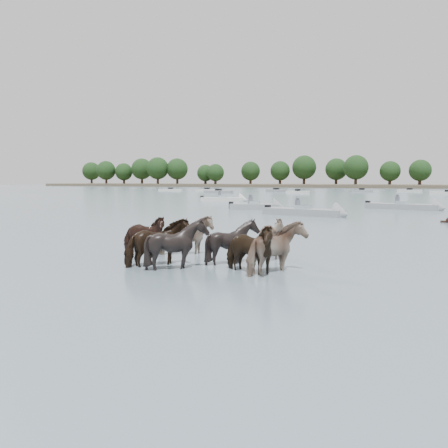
% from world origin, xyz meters
% --- Properties ---
extents(ground, '(400.00, 400.00, 0.00)m').
position_xyz_m(ground, '(0.00, 0.00, 0.00)').
color(ground, slate).
rests_on(ground, ground).
extents(shoreline, '(160.00, 30.00, 1.00)m').
position_xyz_m(shoreline, '(-70.00, 150.00, 0.50)').
color(shoreline, '#4C4233').
rests_on(shoreline, ground).
extents(pony_herd, '(6.86, 4.58, 1.61)m').
position_xyz_m(pony_herd, '(-1.41, -0.01, 0.59)').
color(pony_herd, black).
rests_on(pony_herd, ground).
extents(motorboat_a, '(4.85, 2.66, 1.92)m').
position_xyz_m(motorboat_a, '(-8.71, 24.44, 0.23)').
color(motorboat_a, gray).
rests_on(motorboat_a, ground).
extents(motorboat_b, '(6.48, 2.74, 1.92)m').
position_xyz_m(motorboat_b, '(-3.14, 19.49, 0.22)').
color(motorboat_b, gray).
rests_on(motorboat_b, ground).
extents(motorboat_c, '(6.70, 3.01, 1.92)m').
position_xyz_m(motorboat_c, '(2.78, 29.68, 0.22)').
color(motorboat_c, gray).
rests_on(motorboat_c, ground).
extents(motorboat_f, '(5.68, 2.85, 1.92)m').
position_xyz_m(motorboat_f, '(-17.39, 36.52, 0.23)').
color(motorboat_f, silver).
rests_on(motorboat_f, ground).
extents(distant_flotilla, '(105.01, 25.62, 0.93)m').
position_xyz_m(distant_flotilla, '(-0.61, 75.91, 0.26)').
color(distant_flotilla, silver).
rests_on(distant_flotilla, ground).
extents(treeline, '(148.45, 21.45, 11.80)m').
position_xyz_m(treeline, '(-74.93, 151.55, 6.56)').
color(treeline, '#382619').
rests_on(treeline, ground).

